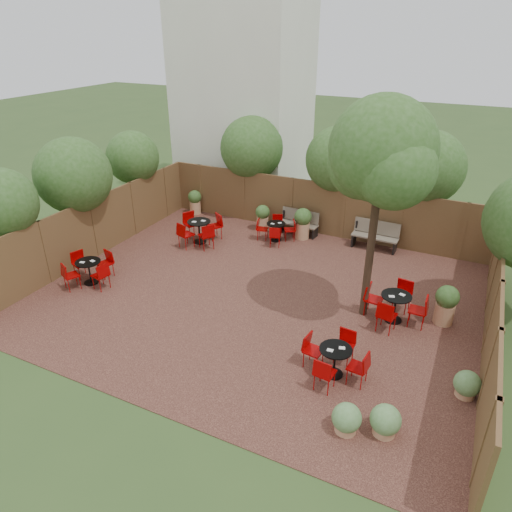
% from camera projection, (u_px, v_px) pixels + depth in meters
% --- Properties ---
extents(ground, '(80.00, 80.00, 0.00)m').
position_uv_depth(ground, '(258.00, 296.00, 13.54)').
color(ground, '#354F23').
rests_on(ground, ground).
extents(courtyard_paving, '(12.00, 10.00, 0.02)m').
position_uv_depth(courtyard_paving, '(258.00, 295.00, 13.53)').
color(courtyard_paving, '#351B16').
rests_on(courtyard_paving, ground).
extents(fence_back, '(12.00, 0.08, 2.00)m').
position_uv_depth(fence_back, '(317.00, 208.00, 17.11)').
color(fence_back, brown).
rests_on(fence_back, ground).
extents(fence_left, '(0.08, 10.00, 2.00)m').
position_uv_depth(fence_left, '(94.00, 228.00, 15.43)').
color(fence_left, brown).
rests_on(fence_left, ground).
extents(fence_right, '(0.08, 10.00, 2.00)m').
position_uv_depth(fence_right, '(493.00, 318.00, 10.75)').
color(fence_right, brown).
rests_on(fence_right, ground).
extents(neighbour_building, '(5.00, 4.00, 8.00)m').
position_uv_depth(neighbour_building, '(244.00, 103.00, 19.93)').
color(neighbour_building, silver).
rests_on(neighbour_building, ground).
extents(overhang_foliage, '(15.58, 10.53, 2.53)m').
position_uv_depth(overhang_foliage, '(279.00, 173.00, 15.16)').
color(overhang_foliage, '#2C511A').
rests_on(overhang_foliage, ground).
extents(courtyard_tree, '(2.68, 2.58, 5.72)m').
position_uv_depth(courtyard_tree, '(381.00, 157.00, 10.77)').
color(courtyard_tree, black).
rests_on(courtyard_tree, courtyard_paving).
extents(park_bench_left, '(1.49, 0.57, 0.90)m').
position_uv_depth(park_bench_left, '(299.00, 222.00, 17.24)').
color(park_bench_left, brown).
rests_on(park_bench_left, courtyard_paving).
extents(park_bench_right, '(1.59, 0.55, 0.97)m').
position_uv_depth(park_bench_right, '(375.00, 235.00, 16.13)').
color(park_bench_right, brown).
rests_on(park_bench_right, courtyard_paving).
extents(bistro_tables, '(10.18, 7.46, 0.93)m').
position_uv_depth(bistro_tables, '(248.00, 270.00, 14.00)').
color(bistro_tables, black).
rests_on(bistro_tables, courtyard_paving).
extents(planters, '(10.63, 4.37, 1.14)m').
position_uv_depth(planters, '(298.00, 233.00, 16.11)').
color(planters, tan).
rests_on(planters, courtyard_paving).
extents(low_shrubs, '(2.56, 2.59, 0.64)m').
position_uv_depth(low_shrubs, '(399.00, 409.00, 9.16)').
color(low_shrubs, tan).
rests_on(low_shrubs, courtyard_paving).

